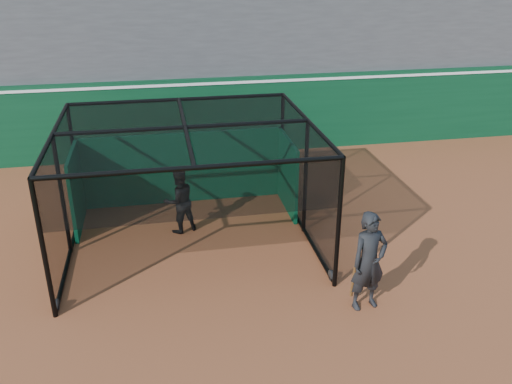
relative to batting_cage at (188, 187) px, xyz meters
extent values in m
plane|color=brown|center=(0.37, -2.64, -1.37)|extent=(120.00, 120.00, 0.00)
cube|color=#0A3C20|center=(0.37, 5.86, -0.12)|extent=(50.00, 0.45, 2.50)
cube|color=white|center=(0.37, 5.86, 0.98)|extent=(50.00, 0.50, 0.08)
cube|color=#4C4C4F|center=(0.37, 9.74, 2.51)|extent=(50.00, 7.85, 7.75)
cube|color=#074F2D|center=(0.00, 2.22, -0.42)|extent=(5.23, 0.10, 1.90)
cylinder|color=black|center=(-2.68, -2.17, -1.26)|extent=(0.08, 0.22, 0.22)
cylinder|color=black|center=(2.68, -2.17, -1.26)|extent=(0.08, 0.22, 0.22)
cylinder|color=black|center=(-2.68, 2.14, -1.26)|extent=(0.08, 0.22, 0.22)
cylinder|color=black|center=(2.68, 2.14, -1.26)|extent=(0.08, 0.22, 0.22)
imported|color=black|center=(-0.20, 0.54, -0.58)|extent=(0.93, 0.83, 1.57)
imported|color=black|center=(3.03, -3.12, -0.40)|extent=(0.78, 0.59, 1.94)
cylinder|color=#593819|center=(2.78, -3.07, -0.82)|extent=(0.14, 0.33, 0.85)
camera|label=1|loc=(-0.57, -11.05, 4.79)|focal=38.00mm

